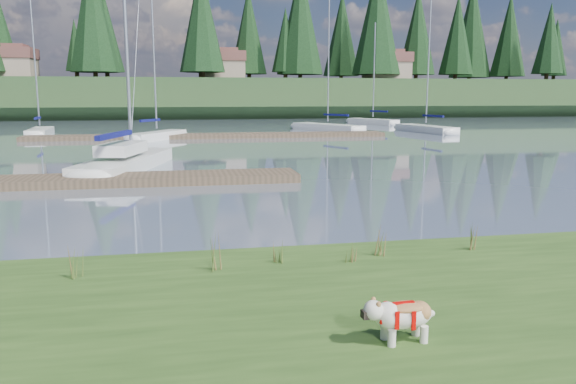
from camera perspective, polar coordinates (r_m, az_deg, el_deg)
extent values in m
plane|color=slate|center=(41.53, -10.59, 5.38)|extent=(200.00, 200.00, 0.00)
cube|color=#1F351A|center=(84.41, -10.84, 9.27)|extent=(200.00, 20.00, 5.00)
cylinder|color=silver|center=(6.56, 10.49, -14.37)|extent=(0.09, 0.09, 0.20)
cylinder|color=silver|center=(6.72, 9.77, -13.73)|extent=(0.09, 0.09, 0.20)
cylinder|color=silver|center=(6.72, 13.64, -13.87)|extent=(0.09, 0.09, 0.20)
cylinder|color=silver|center=(6.88, 12.85, -13.26)|extent=(0.09, 0.09, 0.20)
ellipsoid|color=silver|center=(6.64, 11.85, -12.15)|extent=(0.67, 0.36, 0.31)
ellipsoid|color=#A36F3D|center=(6.61, 11.88, -11.36)|extent=(0.47, 0.33, 0.11)
ellipsoid|color=silver|center=(6.45, 8.66, -11.79)|extent=(0.24, 0.25, 0.23)
cube|color=black|center=(6.43, 7.83, -12.22)|extent=(0.08, 0.12, 0.09)
cube|color=silver|center=(24.49, -16.10, 2.67)|extent=(3.66, 8.19, 0.70)
ellipsoid|color=silver|center=(28.27, -13.48, 3.70)|extent=(2.21, 2.53, 0.70)
cylinder|color=silver|center=(25.28, -16.29, 17.97)|extent=(0.14, 0.14, 12.10)
cube|color=#0C0E4F|center=(23.26, -17.19, 5.55)|extent=(1.06, 3.57, 0.20)
cube|color=silver|center=(23.99, -16.53, 4.26)|extent=(1.93, 3.12, 0.45)
cube|color=#4C3D2C|center=(20.98, -21.21, 1.05)|extent=(16.00, 2.00, 0.30)
cube|color=#4C3D2C|center=(41.57, -7.83, 5.67)|extent=(26.00, 2.20, 0.30)
cube|color=silver|center=(47.25, -23.87, 5.50)|extent=(1.98, 6.25, 0.70)
ellipsoid|color=silver|center=(50.29, -23.43, 5.75)|extent=(1.50, 1.80, 0.70)
cylinder|color=silver|center=(47.22, -24.33, 12.02)|extent=(0.12, 0.12, 9.60)
cube|color=#0C0E4F|center=(46.36, -24.10, 6.88)|extent=(0.44, 2.45, 0.20)
cube|color=silver|center=(40.37, -13.16, 5.48)|extent=(4.08, 5.79, 0.70)
ellipsoid|color=silver|center=(42.89, -11.08, 5.80)|extent=(1.91, 2.03, 0.70)
cylinder|color=silver|center=(40.33, -13.46, 12.89)|extent=(0.12, 0.12, 9.28)
cube|color=#0C0E4F|center=(39.62, -13.85, 7.09)|extent=(1.33, 2.14, 0.20)
cube|color=silver|center=(49.90, 4.05, 6.50)|extent=(5.08, 7.65, 0.70)
ellipsoid|color=silver|center=(52.82, 1.23, 6.71)|extent=(2.46, 2.64, 0.70)
cylinder|color=silver|center=(49.94, 4.15, 13.97)|extent=(0.12, 0.12, 11.84)
cube|color=#0C0E4F|center=(49.07, 4.90, 7.82)|extent=(1.58, 2.82, 0.20)
cube|color=silver|center=(48.81, 13.81, 6.17)|extent=(2.75, 7.21, 0.70)
ellipsoid|color=silver|center=(51.76, 11.61, 6.45)|extent=(1.84, 2.15, 0.70)
cylinder|color=silver|center=(48.82, 14.10, 13.23)|extent=(0.12, 0.12, 10.87)
cube|color=#0C0E4F|center=(47.96, 14.51, 7.49)|extent=(0.66, 2.80, 0.20)
cube|color=silver|center=(61.08, 8.61, 7.03)|extent=(3.97, 6.56, 0.70)
ellipsoid|color=silver|center=(63.50, 6.59, 7.18)|extent=(2.02, 2.20, 0.70)
cylinder|color=silver|center=(61.07, 8.75, 12.13)|extent=(0.12, 0.12, 9.72)
cube|color=#0C0E4F|center=(60.39, 9.22, 8.10)|extent=(1.22, 2.45, 0.20)
cone|color=#475B23|center=(9.09, -7.77, -6.04)|extent=(0.03, 0.03, 0.59)
cone|color=brown|center=(9.04, -7.04, -6.49)|extent=(0.03, 0.03, 0.47)
cone|color=#475B23|center=(9.11, -7.41, -5.79)|extent=(0.03, 0.03, 0.65)
cone|color=brown|center=(9.09, -6.86, -6.60)|extent=(0.03, 0.03, 0.42)
cone|color=#475B23|center=(9.02, -7.61, -6.35)|extent=(0.03, 0.03, 0.53)
cone|color=#475B23|center=(9.39, -1.25, -5.94)|extent=(0.03, 0.03, 0.43)
cone|color=brown|center=(9.36, -0.51, -6.28)|extent=(0.03, 0.03, 0.34)
cone|color=#475B23|center=(9.42, -0.92, -5.75)|extent=(0.03, 0.03, 0.47)
cone|color=brown|center=(9.40, -0.37, -6.33)|extent=(0.03, 0.03, 0.30)
cone|color=#475B23|center=(9.33, -1.05, -6.20)|extent=(0.03, 0.03, 0.39)
cone|color=#475B23|center=(9.93, 9.04, -4.71)|extent=(0.03, 0.03, 0.59)
cone|color=brown|center=(9.91, 9.77, -5.10)|extent=(0.03, 0.03, 0.47)
cone|color=#475B23|center=(9.97, 9.31, -4.48)|extent=(0.03, 0.03, 0.65)
cone|color=brown|center=(9.97, 9.84, -5.20)|extent=(0.03, 0.03, 0.41)
cone|color=#475B23|center=(9.87, 9.30, -4.98)|extent=(0.03, 0.03, 0.53)
cone|color=#475B23|center=(9.24, -21.14, -6.40)|extent=(0.03, 0.03, 0.58)
cone|color=brown|center=(9.17, -20.52, -6.86)|extent=(0.03, 0.03, 0.46)
cone|color=#475B23|center=(9.25, -20.75, -6.18)|extent=(0.03, 0.03, 0.64)
cone|color=brown|center=(9.21, -20.28, -6.96)|extent=(0.03, 0.03, 0.40)
cone|color=#475B23|center=(9.17, -21.10, -6.71)|extent=(0.03, 0.03, 0.52)
cone|color=#475B23|center=(9.49, 6.04, -6.01)|extent=(0.03, 0.03, 0.37)
cone|color=brown|center=(9.47, 6.80, -6.30)|extent=(0.03, 0.03, 0.30)
cone|color=#475B23|center=(9.53, 6.34, -5.83)|extent=(0.03, 0.03, 0.41)
cone|color=brown|center=(9.52, 6.90, -6.33)|extent=(0.03, 0.03, 0.26)
cone|color=#475B23|center=(9.43, 6.30, -6.24)|extent=(0.03, 0.03, 0.33)
cone|color=#475B23|center=(10.68, 17.76, -4.19)|extent=(0.03, 0.03, 0.53)
cone|color=brown|center=(10.69, 18.44, -4.51)|extent=(0.03, 0.03, 0.42)
cone|color=#475B23|center=(10.73, 17.97, -3.99)|extent=(0.03, 0.03, 0.58)
cone|color=brown|center=(10.74, 18.47, -4.59)|extent=(0.03, 0.03, 0.37)
cone|color=#475B23|center=(10.63, 18.05, -4.42)|extent=(0.03, 0.03, 0.48)
cube|color=#33281C|center=(10.28, -9.44, -7.55)|extent=(60.00, 0.50, 0.14)
cylinder|color=#382619|center=(84.03, -17.88, 11.29)|extent=(0.60, 0.60, 1.80)
cone|color=black|center=(84.43, -18.09, 15.26)|extent=(4.84, 4.84, 11.00)
cylinder|color=#382619|center=(77.53, -8.64, 11.81)|extent=(0.60, 0.60, 1.80)
cone|color=black|center=(78.12, -8.78, 17.09)|extent=(6.16, 6.16, 14.00)
cylinder|color=#382619|center=(82.86, -0.26, 11.78)|extent=(0.60, 0.60, 1.80)
cone|color=black|center=(83.17, -0.26, 15.19)|extent=(3.96, 3.96, 9.00)
cylinder|color=#382619|center=(84.31, 8.90, 11.63)|extent=(0.60, 0.60, 1.80)
cone|color=black|center=(84.96, 9.05, 17.10)|extent=(7.04, 7.04, 16.00)
cylinder|color=#382619|center=(92.62, 16.61, 11.18)|extent=(0.60, 0.60, 1.80)
cone|color=black|center=(93.02, 16.80, 15.06)|extent=(5.28, 5.28, 12.00)
cylinder|color=#382619|center=(95.92, 24.76, 10.63)|extent=(0.60, 0.60, 1.80)
cone|color=black|center=(96.24, 25.01, 13.98)|extent=(4.62, 4.62, 10.50)
cube|color=gray|center=(84.35, -26.33, 11.09)|extent=(6.00, 5.00, 2.80)
cube|color=brown|center=(84.46, -26.44, 12.51)|extent=(6.30, 5.30, 1.40)
cube|color=brown|center=(84.51, -26.48, 13.05)|extent=(4.20, 3.60, 0.70)
cube|color=gray|center=(82.71, -6.67, 12.07)|extent=(6.00, 5.00, 2.80)
cube|color=brown|center=(82.82, -6.70, 13.52)|extent=(6.30, 5.30, 1.40)
cube|color=brown|center=(82.87, -6.71, 14.07)|extent=(4.20, 3.60, 0.70)
cube|color=gray|center=(85.95, 9.97, 11.90)|extent=(6.00, 5.00, 2.80)
cube|color=brown|center=(86.05, 10.01, 13.30)|extent=(6.30, 5.30, 1.40)
cube|color=brown|center=(86.11, 10.03, 13.83)|extent=(4.20, 3.60, 0.70)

